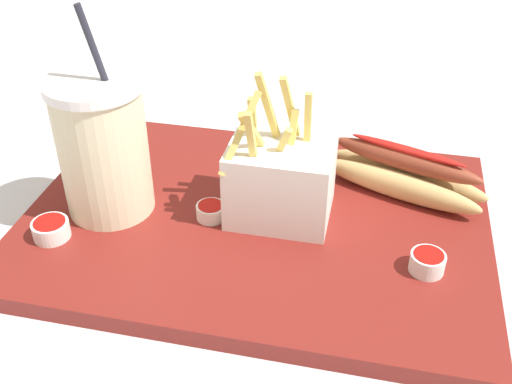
{
  "coord_description": "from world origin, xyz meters",
  "views": [
    {
      "loc": [
        0.12,
        -0.53,
        0.42
      ],
      "look_at": [
        0.0,
        0.0,
        0.05
      ],
      "focal_mm": 42.93,
      "sensor_mm": 36.0,
      "label": 1
    }
  ],
  "objects_px": {
    "fries_basket": "(281,178)",
    "soda_cup": "(103,147)",
    "ketchup_cup_1": "(427,262)",
    "hot_dog_1": "(403,174)",
    "ketchup_cup_2": "(51,229)",
    "ketchup_cup_3": "(211,211)"
  },
  "relations": [
    {
      "from": "fries_basket",
      "to": "soda_cup",
      "type": "bearing_deg",
      "value": -171.04
    },
    {
      "from": "hot_dog_1",
      "to": "ketchup_cup_2",
      "type": "relative_size",
      "value": 5.1
    },
    {
      "from": "hot_dog_1",
      "to": "ketchup_cup_2",
      "type": "bearing_deg",
      "value": -155.13
    },
    {
      "from": "fries_basket",
      "to": "hot_dog_1",
      "type": "height_order",
      "value": "fries_basket"
    },
    {
      "from": "soda_cup",
      "to": "hot_dog_1",
      "type": "height_order",
      "value": "soda_cup"
    },
    {
      "from": "fries_basket",
      "to": "ketchup_cup_2",
      "type": "height_order",
      "value": "fries_basket"
    },
    {
      "from": "ketchup_cup_2",
      "to": "ketchup_cup_3",
      "type": "height_order",
      "value": "ketchup_cup_2"
    },
    {
      "from": "soda_cup",
      "to": "ketchup_cup_1",
      "type": "height_order",
      "value": "soda_cup"
    },
    {
      "from": "ketchup_cup_1",
      "to": "ketchup_cup_2",
      "type": "height_order",
      "value": "same"
    },
    {
      "from": "ketchup_cup_1",
      "to": "ketchup_cup_3",
      "type": "relative_size",
      "value": 1.08
    },
    {
      "from": "soda_cup",
      "to": "hot_dog_1",
      "type": "relative_size",
      "value": 1.17
    },
    {
      "from": "ketchup_cup_3",
      "to": "soda_cup",
      "type": "bearing_deg",
      "value": -178.33
    },
    {
      "from": "ketchup_cup_2",
      "to": "ketchup_cup_1",
      "type": "bearing_deg",
      "value": 4.6
    },
    {
      "from": "fries_basket",
      "to": "ketchup_cup_3",
      "type": "height_order",
      "value": "fries_basket"
    },
    {
      "from": "fries_basket",
      "to": "hot_dog_1",
      "type": "xyz_separation_m",
      "value": [
        0.13,
        0.07,
        -0.02
      ]
    },
    {
      "from": "soda_cup",
      "to": "ketchup_cup_1",
      "type": "bearing_deg",
      "value": -5.65
    },
    {
      "from": "hot_dog_1",
      "to": "ketchup_cup_1",
      "type": "relative_size",
      "value": 5.72
    },
    {
      "from": "soda_cup",
      "to": "hot_dog_1",
      "type": "bearing_deg",
      "value": 17.57
    },
    {
      "from": "ketchup_cup_2",
      "to": "fries_basket",
      "type": "bearing_deg",
      "value": 22.66
    },
    {
      "from": "ketchup_cup_1",
      "to": "ketchup_cup_2",
      "type": "xyz_separation_m",
      "value": [
        -0.38,
        -0.03,
        -0.0
      ]
    },
    {
      "from": "fries_basket",
      "to": "hot_dog_1",
      "type": "bearing_deg",
      "value": 28.53
    },
    {
      "from": "hot_dog_1",
      "to": "ketchup_cup_3",
      "type": "xyz_separation_m",
      "value": [
        -0.2,
        -0.1,
        -0.01
      ]
    }
  ]
}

